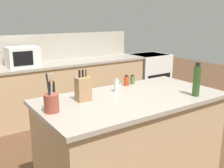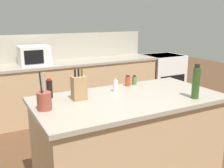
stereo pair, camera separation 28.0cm
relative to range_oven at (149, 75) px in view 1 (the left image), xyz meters
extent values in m
cube|color=tan|center=(-1.89, 0.00, -0.02)|extent=(2.91, 0.62, 0.90)
cube|color=#9E9384|center=(-1.89, 0.00, 0.45)|extent=(2.95, 0.66, 0.04)
cube|color=#B2A899|center=(-1.89, 0.32, 0.70)|extent=(2.91, 0.03, 0.46)
cube|color=tan|center=(-2.19, -2.20, -0.02)|extent=(1.75, 0.89, 0.90)
cube|color=#9E9384|center=(-2.19, -2.20, 0.45)|extent=(1.81, 0.95, 0.04)
cube|color=white|center=(0.00, 0.00, -0.01)|extent=(0.76, 0.64, 0.92)
cube|color=black|center=(0.00, -0.32, -0.12)|extent=(0.61, 0.01, 0.41)
cube|color=black|center=(0.00, 0.00, 0.44)|extent=(0.68, 0.58, 0.02)
cube|color=white|center=(-2.61, 0.00, 0.62)|extent=(0.47, 0.38, 0.30)
cube|color=black|center=(-2.66, -0.19, 0.62)|extent=(0.29, 0.01, 0.21)
cube|color=#A87C54|center=(-2.65, -2.05, 0.58)|extent=(0.13, 0.10, 0.22)
cylinder|color=black|center=(-2.68, -2.05, 0.73)|extent=(0.02, 0.02, 0.07)
cylinder|color=black|center=(-2.65, -2.05, 0.73)|extent=(0.02, 0.02, 0.07)
cylinder|color=brown|center=(-2.61, -2.05, 0.73)|extent=(0.02, 0.02, 0.07)
cylinder|color=brown|center=(-3.00, -2.17, 0.55)|extent=(0.12, 0.12, 0.15)
cylinder|color=olive|center=(-2.98, -2.16, 0.70)|extent=(0.01, 0.05, 0.18)
cylinder|color=black|center=(-3.02, -2.16, 0.70)|extent=(0.01, 0.05, 0.18)
cylinder|color=#B2B2B7|center=(-3.00, -2.18, 0.70)|extent=(0.01, 0.03, 0.18)
cylinder|color=black|center=(-2.87, -1.86, 0.56)|extent=(0.06, 0.06, 0.17)
cylinder|color=#B22319|center=(-2.87, -1.86, 0.65)|extent=(0.04, 0.04, 0.02)
cylinder|color=#B73D1E|center=(-1.99, -1.83, 0.53)|extent=(0.06, 0.06, 0.11)
cylinder|color=black|center=(-1.99, -1.83, 0.59)|extent=(0.04, 0.04, 0.02)
cylinder|color=silver|center=(-2.22, -1.97, 0.53)|extent=(0.05, 0.05, 0.12)
cylinder|color=#B2B2B7|center=(-2.22, -1.97, 0.60)|extent=(0.03, 0.03, 0.02)
cylinder|color=#2D4C1E|center=(-1.67, -2.52, 0.62)|extent=(0.07, 0.07, 0.29)
cylinder|color=black|center=(-1.67, -2.52, 0.78)|extent=(0.05, 0.05, 0.04)
cylinder|color=#567038|center=(-1.89, -1.81, 0.52)|extent=(0.05, 0.05, 0.09)
cylinder|color=black|center=(-1.89, -1.81, 0.57)|extent=(0.03, 0.03, 0.02)
camera|label=1|loc=(-3.71, -4.10, 1.22)|focal=42.00mm
camera|label=2|loc=(-3.47, -4.24, 1.22)|focal=42.00mm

